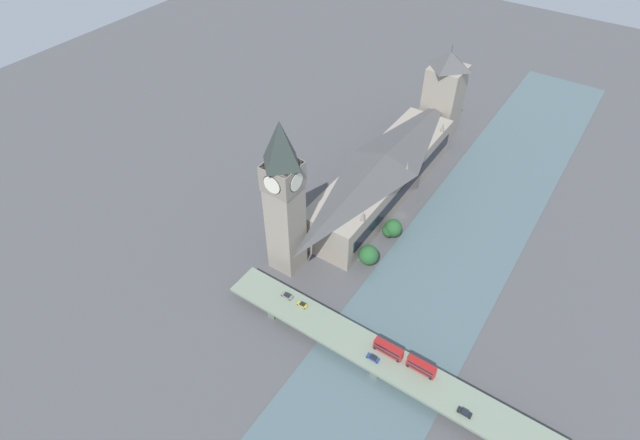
# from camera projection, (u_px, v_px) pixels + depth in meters

# --- Properties ---
(ground_plane) EXTENTS (600.00, 600.00, 0.00)m
(ground_plane) POSITION_uv_depth(u_px,v_px,m) (402.00, 215.00, 236.12)
(ground_plane) COLOR #4C4C4F
(river_water) EXTENTS (48.74, 360.00, 0.30)m
(river_water) POSITION_uv_depth(u_px,v_px,m) (462.00, 241.00, 223.66)
(river_water) COLOR #4C6066
(river_water) RESTS_ON ground_plane
(parliament_hall) EXTENTS (25.17, 104.54, 24.64)m
(parliament_hall) POSITION_uv_depth(u_px,v_px,m) (383.00, 175.00, 238.78)
(parliament_hall) COLOR gray
(parliament_hall) RESTS_ON ground_plane
(clock_tower) EXTENTS (13.07, 13.07, 70.78)m
(clock_tower) POSITION_uv_depth(u_px,v_px,m) (284.00, 197.00, 188.48)
(clock_tower) COLOR gray
(clock_tower) RESTS_ON ground_plane
(victoria_tower) EXTENTS (17.98, 17.98, 52.94)m
(victoria_tower) POSITION_uv_depth(u_px,v_px,m) (443.00, 95.00, 269.76)
(victoria_tower) COLOR gray
(victoria_tower) RESTS_ON ground_plane
(road_bridge) EXTENTS (129.47, 13.88, 5.56)m
(road_bridge) POSITION_uv_depth(u_px,v_px,m) (382.00, 359.00, 175.44)
(road_bridge) COLOR #5D6A59
(road_bridge) RESTS_ON ground_plane
(double_decker_bus_lead) EXTENTS (10.43, 2.58, 4.80)m
(double_decker_bus_lead) POSITION_uv_depth(u_px,v_px,m) (421.00, 366.00, 169.13)
(double_decker_bus_lead) COLOR red
(double_decker_bus_lead) RESTS_ON road_bridge
(double_decker_bus_mid) EXTENTS (11.02, 2.59, 4.82)m
(double_decker_bus_mid) POSITION_uv_depth(u_px,v_px,m) (388.00, 349.00, 174.07)
(double_decker_bus_mid) COLOR red
(double_decker_bus_mid) RESTS_ON road_bridge
(car_northbound_lead) EXTENTS (4.65, 1.88, 1.50)m
(car_northbound_lead) POSITION_uv_depth(u_px,v_px,m) (465.00, 413.00, 159.36)
(car_northbound_lead) COLOR black
(car_northbound_lead) RESTS_ON road_bridge
(car_northbound_mid) EXTENTS (4.69, 1.87, 1.52)m
(car_northbound_mid) POSITION_uv_depth(u_px,v_px,m) (287.00, 296.00, 193.47)
(car_northbound_mid) COLOR slate
(car_northbound_mid) RESTS_ON road_bridge
(car_northbound_tail) EXTENTS (4.01, 1.76, 1.33)m
(car_northbound_tail) POSITION_uv_depth(u_px,v_px,m) (302.00, 305.00, 190.47)
(car_northbound_tail) COLOR gold
(car_northbound_tail) RESTS_ON road_bridge
(car_southbound_lead) EXTENTS (4.68, 1.76, 1.45)m
(car_southbound_lead) POSITION_uv_depth(u_px,v_px,m) (373.00, 358.00, 173.69)
(car_southbound_lead) COLOR navy
(car_southbound_lead) RESTS_ON road_bridge
(tree_embankment_near) EXTENTS (8.56, 8.56, 10.82)m
(tree_embankment_near) POSITION_uv_depth(u_px,v_px,m) (368.00, 255.00, 208.77)
(tree_embankment_near) COLOR brown
(tree_embankment_near) RESTS_ON ground_plane
(tree_embankment_mid) EXTENTS (6.02, 6.02, 7.94)m
(tree_embankment_mid) POSITION_uv_depth(u_px,v_px,m) (389.00, 230.00, 221.78)
(tree_embankment_mid) COLOR brown
(tree_embankment_mid) RESTS_ON ground_plane
(tree_embankment_far) EXTENTS (7.98, 7.98, 10.21)m
(tree_embankment_far) POSITION_uv_depth(u_px,v_px,m) (393.00, 228.00, 221.08)
(tree_embankment_far) COLOR brown
(tree_embankment_far) RESTS_ON ground_plane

